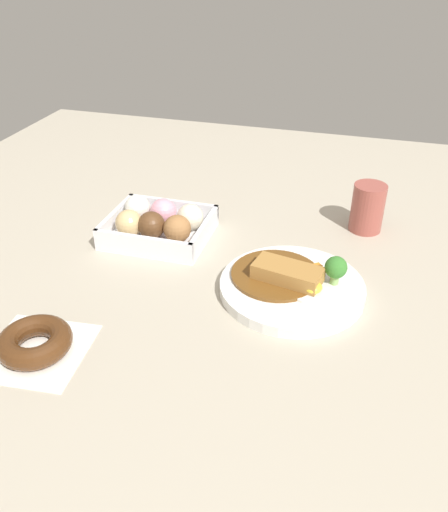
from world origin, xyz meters
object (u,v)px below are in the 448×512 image
(chocolate_ring_donut, at_px, (35,343))
(donut_box, at_px, (158,224))
(curry_plate, at_px, (292,284))
(coffee_mug, at_px, (368,208))

(chocolate_ring_donut, bearing_deg, donut_box, -97.08)
(curry_plate, distance_m, coffee_mug, 0.27)
(curry_plate, xyz_separation_m, coffee_mug, (-0.10, -0.24, 0.03))
(chocolate_ring_donut, bearing_deg, curry_plate, -142.98)
(curry_plate, bearing_deg, coffee_mug, -112.35)
(coffee_mug, bearing_deg, curry_plate, 67.65)
(donut_box, height_order, coffee_mug, coffee_mug)
(donut_box, distance_m, coffee_mug, 0.40)
(coffee_mug, bearing_deg, donut_box, 20.14)
(donut_box, xyz_separation_m, chocolate_ring_donut, (0.04, 0.35, -0.01))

